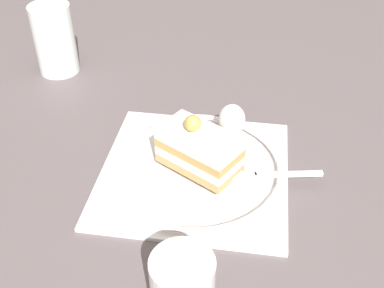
{
  "coord_description": "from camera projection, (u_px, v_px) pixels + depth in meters",
  "views": [
    {
      "loc": [
        0.0,
        -0.42,
        0.39
      ],
      "look_at": [
        0.02,
        0.01,
        0.05
      ],
      "focal_mm": 44.47,
      "sensor_mm": 36.0,
      "label": 1
    }
  ],
  "objects": [
    {
      "name": "ground_plane",
      "position": [
        178.0,
        182.0,
        0.57
      ],
      "size": [
        2.4,
        2.4,
        0.0
      ],
      "primitive_type": "plane",
      "color": "#5B4F51"
    },
    {
      "name": "dessert_plate",
      "position": [
        192.0,
        169.0,
        0.58
      ],
      "size": [
        0.26,
        0.26,
        0.02
      ],
      "color": "white",
      "rests_on": "ground_plane"
    },
    {
      "name": "cake_slice",
      "position": [
        197.0,
        149.0,
        0.56
      ],
      "size": [
        0.11,
        0.1,
        0.07
      ],
      "color": "tan",
      "rests_on": "dessert_plate"
    },
    {
      "name": "whipped_cream_dollop",
      "position": [
        230.0,
        120.0,
        0.61
      ],
      "size": [
        0.03,
        0.03,
        0.04
      ],
      "primitive_type": "ellipsoid",
      "color": "white",
      "rests_on": "dessert_plate"
    },
    {
      "name": "fork",
      "position": [
        265.0,
        175.0,
        0.56
      ],
      "size": [
        0.12,
        0.01,
        0.0
      ],
      "color": "silver",
      "rests_on": "dessert_plate"
    },
    {
      "name": "drink_glass_far",
      "position": [
        53.0,
        42.0,
        0.76
      ],
      "size": [
        0.06,
        0.06,
        0.11
      ],
      "color": "white",
      "rests_on": "ground_plane"
    }
  ]
}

